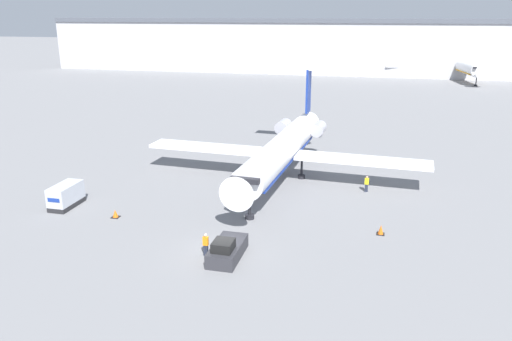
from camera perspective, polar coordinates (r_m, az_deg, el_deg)
ground_plane at (r=37.55m, az=-3.90°, el=-9.78°), size 600.00×600.00×0.00m
terminal_building at (r=152.33m, az=10.20°, el=13.81°), size 180.00×16.80×15.69m
airplane_main at (r=53.20m, az=3.08°, el=2.58°), size 30.77×29.00×10.55m
pushback_tug at (r=37.08m, az=-3.32°, el=-9.02°), size 2.04×4.46×1.76m
luggage_cart at (r=49.43m, az=-20.90°, el=-2.70°), size 1.70×3.65×2.14m
worker_near_tug at (r=37.37m, az=-5.77°, el=-8.37°), size 0.40×0.25×1.78m
worker_by_wing at (r=51.26m, az=12.53°, el=-1.47°), size 0.40×0.24×1.67m
traffic_cone_left at (r=45.77m, az=-15.78°, el=-4.79°), size 0.69×0.69×0.70m
traffic_cone_right at (r=42.05m, az=14.07°, el=-6.60°), size 0.64×0.64×0.80m
airplane_parked_far_left at (r=149.20m, az=22.13°, el=11.22°), size 38.95×37.72×10.85m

